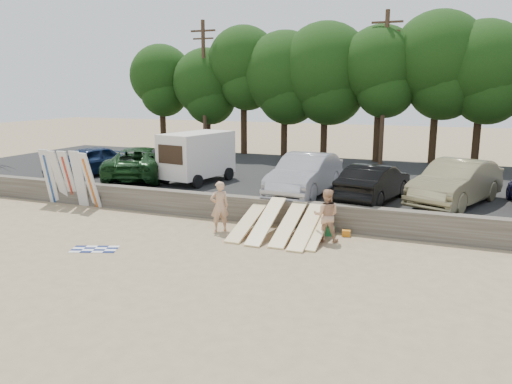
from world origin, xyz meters
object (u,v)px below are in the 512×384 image
car_4 (456,183)px  cooler (329,231)px  car_0 (87,161)px  beachgoer_a (220,206)px  box_trailer (197,155)px  car_3 (374,183)px  car_1 (141,162)px  beachgoer_b (326,215)px  car_2 (305,175)px

car_4 → cooler: size_ratio=14.07×
car_0 → beachgoer_a: (10.00, -4.67, -0.53)m
box_trailer → car_3: size_ratio=0.88×
car_1 → beachgoer_b: (10.92, -4.86, -0.59)m
box_trailer → beachgoer_b: size_ratio=2.21×
car_0 → box_trailer: bearing=20.1°
beachgoer_b → car_1: bearing=-35.5°
box_trailer → cooler: bearing=-18.5°
cooler → car_0: bearing=153.0°
beachgoer_a → cooler: 4.12m
box_trailer → beachgoer_a: bearing=-43.8°
box_trailer → cooler: 9.00m
beachgoer_a → car_0: bearing=-62.9°
car_2 → beachgoer_b: bearing=-61.2°
car_2 → car_3: (2.95, -0.13, -0.12)m
car_1 → cooler: (10.88, -4.13, -1.36)m
box_trailer → car_0: (-6.24, -0.58, -0.59)m
beachgoer_a → car_3: bearing=-178.1°
car_3 → car_2: bearing=9.3°
car_2 → box_trailer: bearing=173.4°
car_1 → car_4: size_ratio=1.10×
beachgoer_a → beachgoer_b: size_ratio=1.02×
box_trailer → car_0: size_ratio=0.90×
car_1 → cooler: car_1 is taller
beachgoer_b → box_trailer: bearing=-44.5°
car_1 → cooler: bearing=138.0°
box_trailer → car_4: bearing=8.3°
beachgoer_b → beachgoer_a: bearing=-8.0°
box_trailer → car_1: box_trailer is taller
car_2 → beachgoer_a: (-2.03, -4.27, -0.64)m
car_0 → cooler: size_ratio=11.97×
car_3 → beachgoer_b: car_3 is taller
car_3 → beachgoer_a: 6.50m
car_2 → beachgoer_b: car_2 is taller
car_0 → beachgoer_a: car_0 is taller
car_1 → car_2: size_ratio=1.09×
box_trailer → car_4: box_trailer is taller
car_0 → beachgoer_b: (13.98, -4.42, -0.55)m
car_3 → beachgoer_a: car_3 is taller
car_4 → beachgoer_a: size_ratio=2.82×
car_1 → beachgoer_a: bearing=122.5°
car_0 → cooler: 14.47m
car_1 → car_3: 11.97m
cooler → car_4: bearing=30.2°
box_trailer → cooler: (7.68, -4.28, -1.90)m
car_3 → car_1: bearing=7.1°
car_1 → car_4: car_4 is taller
car_1 → car_4: bearing=157.5°
car_1 → car_2: 9.02m
car_1 → car_4: 15.04m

